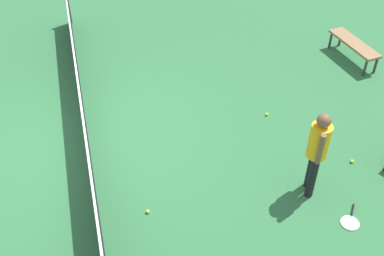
{
  "coord_description": "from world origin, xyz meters",
  "views": [
    {
      "loc": [
        -7.19,
        -0.21,
        6.25
      ],
      "look_at": [
        -1.12,
        -1.81,
        0.9
      ],
      "focal_mm": 44.53,
      "sensor_mm": 36.0,
      "label": 1
    }
  ],
  "objects_px": {
    "tennis_ball_by_net": "(148,212)",
    "tennis_racket_near_player": "(350,222)",
    "tennis_ball_midcourt": "(352,161)",
    "player_near_side": "(318,148)",
    "tennis_ball_near_player": "(267,114)",
    "courtside_bench": "(354,45)"
  },
  "relations": [
    {
      "from": "tennis_ball_by_net",
      "to": "tennis_racket_near_player",
      "type": "bearing_deg",
      "value": -108.08
    },
    {
      "from": "tennis_racket_near_player",
      "to": "tennis_ball_midcourt",
      "type": "distance_m",
      "value": 1.44
    },
    {
      "from": "player_near_side",
      "to": "tennis_racket_near_player",
      "type": "height_order",
      "value": "player_near_side"
    },
    {
      "from": "tennis_ball_near_player",
      "to": "courtside_bench",
      "type": "xyz_separation_m",
      "value": [
        1.51,
        -2.77,
        0.38
      ]
    },
    {
      "from": "player_near_side",
      "to": "tennis_ball_midcourt",
      "type": "height_order",
      "value": "player_near_side"
    },
    {
      "from": "player_near_side",
      "to": "tennis_ball_near_player",
      "type": "xyz_separation_m",
      "value": [
        2.14,
        -0.07,
        -0.98
      ]
    },
    {
      "from": "tennis_ball_by_net",
      "to": "tennis_ball_midcourt",
      "type": "distance_m",
      "value": 3.91
    },
    {
      "from": "player_near_side",
      "to": "tennis_ball_by_net",
      "type": "distance_m",
      "value": 2.99
    },
    {
      "from": "tennis_ball_midcourt",
      "to": "courtside_bench",
      "type": "relative_size",
      "value": 0.04
    },
    {
      "from": "tennis_ball_by_net",
      "to": "courtside_bench",
      "type": "height_order",
      "value": "courtside_bench"
    },
    {
      "from": "player_near_side",
      "to": "courtside_bench",
      "type": "xyz_separation_m",
      "value": [
        3.64,
        -2.84,
        -0.59
      ]
    },
    {
      "from": "tennis_ball_near_player",
      "to": "tennis_ball_by_net",
      "type": "relative_size",
      "value": 1.0
    },
    {
      "from": "tennis_racket_near_player",
      "to": "tennis_ball_by_net",
      "type": "distance_m",
      "value": 3.35
    },
    {
      "from": "tennis_ball_by_net",
      "to": "courtside_bench",
      "type": "bearing_deg",
      "value": -58.79
    },
    {
      "from": "tennis_ball_by_net",
      "to": "tennis_ball_midcourt",
      "type": "relative_size",
      "value": 1.0
    },
    {
      "from": "tennis_racket_near_player",
      "to": "courtside_bench",
      "type": "relative_size",
      "value": 0.37
    },
    {
      "from": "tennis_ball_near_player",
      "to": "tennis_ball_midcourt",
      "type": "relative_size",
      "value": 1.0
    },
    {
      "from": "player_near_side",
      "to": "tennis_ball_midcourt",
      "type": "relative_size",
      "value": 25.76
    },
    {
      "from": "tennis_ball_near_player",
      "to": "courtside_bench",
      "type": "relative_size",
      "value": 0.04
    },
    {
      "from": "player_near_side",
      "to": "tennis_racket_near_player",
      "type": "xyz_separation_m",
      "value": [
        -0.83,
        -0.37,
        -1.0
      ]
    },
    {
      "from": "tennis_ball_by_net",
      "to": "player_near_side",
      "type": "bearing_deg",
      "value": -94.33
    },
    {
      "from": "tennis_racket_near_player",
      "to": "tennis_ball_near_player",
      "type": "bearing_deg",
      "value": 5.7
    }
  ]
}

